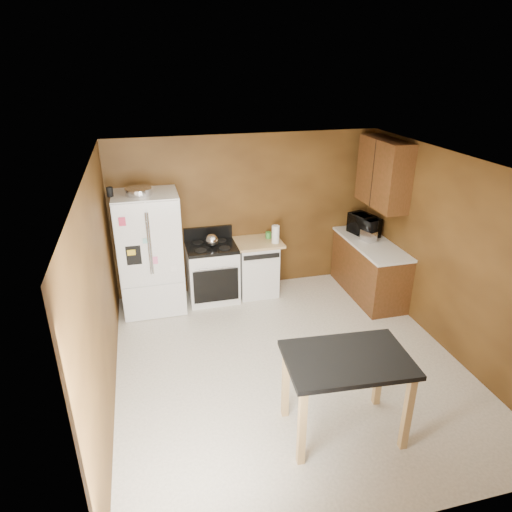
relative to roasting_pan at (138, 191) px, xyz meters
name	(u,v)px	position (x,y,z in m)	size (l,w,h in m)	color
floor	(289,363)	(1.62, -1.83, -1.85)	(4.50, 4.50, 0.00)	white
ceiling	(296,166)	(1.62, -1.83, 0.65)	(4.50, 4.50, 0.00)	white
wall_back	(247,214)	(1.62, 0.42, -0.60)	(4.20, 4.20, 0.00)	brown
wall_front	(392,409)	(1.62, -4.08, -0.60)	(4.20, 4.20, 0.00)	brown
wall_left	(101,296)	(-0.48, -1.83, -0.60)	(4.50, 4.50, 0.00)	brown
wall_right	(451,256)	(3.72, -1.83, -0.60)	(4.50, 4.50, 0.00)	brown
roasting_pan	(138,191)	(0.00, 0.00, 0.00)	(0.37, 0.37, 0.09)	silver
pen_cup	(110,192)	(-0.38, 0.00, 0.02)	(0.09, 0.09, 0.13)	black
kettle	(212,240)	(0.99, 0.07, -0.85)	(0.20, 0.20, 0.20)	silver
paper_towel	(276,234)	(1.97, 0.00, -0.82)	(0.12, 0.12, 0.28)	white
green_canister	(268,235)	(1.92, 0.21, -0.91)	(0.09, 0.09, 0.10)	green
toaster	(369,236)	(3.39, -0.31, -0.86)	(0.14, 0.23, 0.17)	silver
microwave	(364,226)	(3.45, -0.03, -0.80)	(0.52, 0.35, 0.29)	black
refrigerator	(150,253)	(0.07, 0.04, -0.95)	(0.90, 0.80, 1.80)	white
gas_range	(212,272)	(0.98, 0.10, -1.38)	(0.76, 0.68, 1.10)	white
dishwasher	(257,267)	(1.70, 0.12, -1.39)	(0.78, 0.63, 0.89)	white
right_cabinets	(373,241)	(3.46, -0.35, -0.94)	(0.63, 1.58, 2.45)	brown
island	(347,369)	(1.80, -3.02, -1.08)	(1.25, 0.88, 0.91)	black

